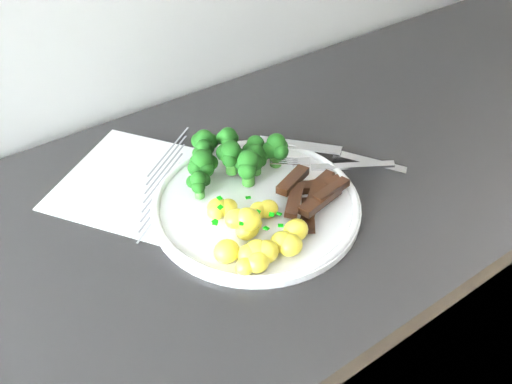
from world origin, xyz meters
The scene contains 8 objects.
counter centered at (-0.06, 1.67, 0.45)m, with size 2.40×0.60×0.90m.
recipe_paper centered at (-0.16, 1.76, 0.90)m, with size 0.35×0.37×0.00m.
plate centered at (-0.07, 1.65, 0.91)m, with size 0.30×0.30×0.02m.
broccoli centered at (-0.06, 1.72, 0.95)m, with size 0.17×0.13×0.07m.
potatoes centered at (-0.11, 1.58, 0.93)m, with size 0.13×0.15×0.05m.
beef_strips centered at (0.00, 1.60, 0.92)m, with size 0.13×0.12×0.03m.
fork centered at (0.08, 1.64, 0.92)m, with size 0.16×0.13×0.02m.
knife centered at (0.11, 1.65, 0.91)m, with size 0.16×0.21×0.03m.
Camera 1 is at (-0.40, 1.17, 1.43)m, focal length 37.77 mm.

